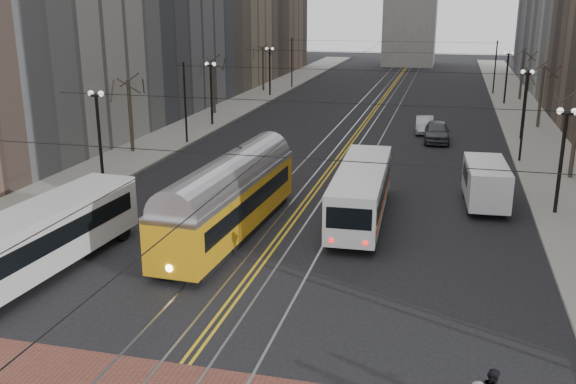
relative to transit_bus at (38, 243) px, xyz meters
The scene contains 14 objects.
ground 9.70m from the transit_bus, 25.00° to the right, with size 260.00×260.00×0.00m, color black.
sidewalk_left 41.45m from the transit_bus, 98.76° to the left, with size 5.00×140.00×0.15m, color gray.
sidewalk_right 47.33m from the transit_bus, 59.95° to the left, with size 5.00×140.00×0.15m, color gray.
streetcar_rails 41.89m from the transit_bus, 78.02° to the left, with size 4.80×130.00×0.02m, color gray.
centre_lines 41.89m from the transit_bus, 78.02° to the left, with size 0.42×130.00×0.01m, color gold.
lamp_posts 26.22m from the transit_bus, 70.62° to the left, with size 27.60×57.20×5.60m.
street_trees 32.41m from the transit_bus, 74.44° to the left, with size 31.68×53.28×5.60m.
trolley_wires 32.07m from the transit_bus, 74.24° to the left, with size 25.96×120.00×6.60m.
transit_bus is the anchor object (origin of this frame).
streetcar 9.13m from the transit_bus, 47.34° to the left, with size 2.46×13.24×3.12m, color orange.
rear_bus 16.09m from the transit_bus, 40.72° to the left, with size 2.40×11.04×2.88m, color white.
cargo_van 23.70m from the transit_bus, 37.94° to the left, with size 2.17×5.65×2.50m, color silver.
sedan_grey 35.42m from the transit_bus, 63.95° to the left, with size 2.02×5.02×1.71m, color #404448.
sedan_silver 38.31m from the transit_bus, 67.93° to the left, with size 1.50×4.30×1.42m, color #B6B8BE.
Camera 1 is at (7.65, -17.81, 11.23)m, focal length 40.00 mm.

